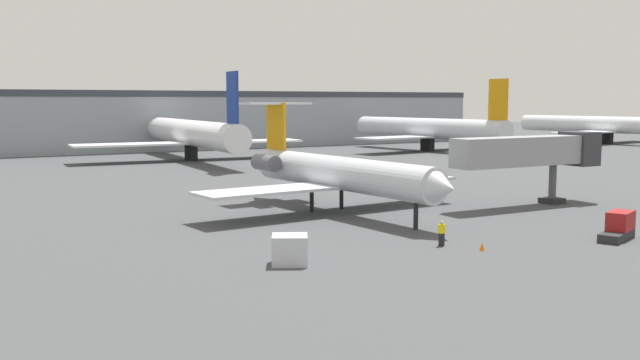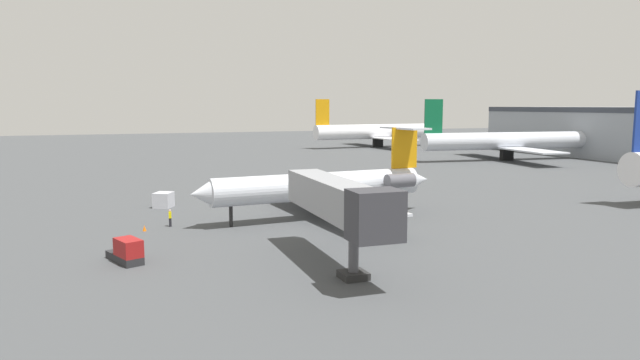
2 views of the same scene
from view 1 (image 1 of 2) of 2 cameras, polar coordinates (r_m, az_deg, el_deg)
The scene contains 11 objects.
ground_plane at distance 63.60m, azimuth 4.20°, elevation -2.34°, with size 400.00×400.00×0.10m, color #424447.
regional_jet at distance 61.02m, azimuth 1.21°, elevation 0.64°, with size 25.36×27.13×9.40m.
jet_bridge at distance 67.97m, azimuth 16.88°, elevation 2.19°, with size 16.08×3.26×6.64m.
ground_crew_marshaller at distance 47.88m, azimuth 9.72°, elevation -4.22°, with size 0.42×0.29×1.69m.
baggage_tug_lead at distance 53.72m, azimuth 22.82°, elevation -3.50°, with size 4.24×2.74×1.90m.
cargo_container_uld at distance 41.99m, azimuth -2.44°, elevation -5.61°, with size 2.74×2.67×1.74m.
traffic_cone_near at distance 46.98m, azimuth 12.87°, elevation -5.22°, with size 0.36×0.36×0.55m.
terminal_building at distance 144.71m, azimuth -16.25°, elevation 4.62°, with size 160.59×21.46×11.44m.
parked_airliner_centre at distance 115.79m, azimuth -10.29°, elevation 3.69°, with size 37.21×44.09×13.48m.
parked_airliner_east_mid at distance 136.49m, azimuth 8.69°, elevation 4.07°, with size 31.69×37.37×13.24m.
parked_airliner_east_end at distance 169.74m, azimuth 22.08°, elevation 4.09°, with size 36.08×42.45×13.04m.
Camera 1 is at (-35.88, -51.61, 9.61)m, focal length 39.93 mm.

